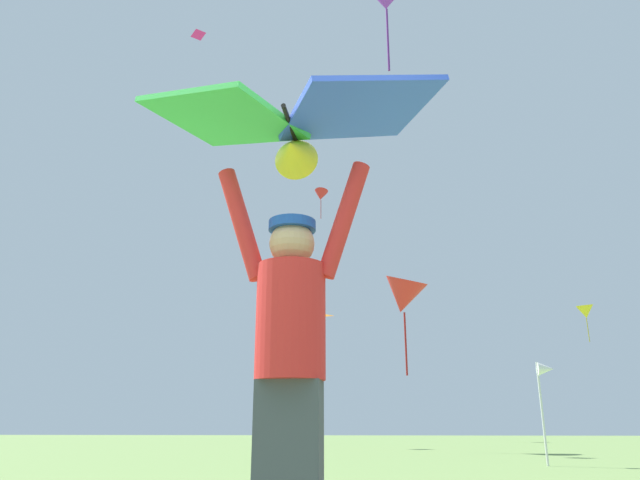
# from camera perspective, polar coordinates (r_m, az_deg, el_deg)

# --- Properties ---
(kite_flyer_person) EXTENTS (0.81, 0.34, 1.92)m
(kite_flyer_person) POSITION_cam_1_polar(r_m,az_deg,el_deg) (2.87, -2.90, -11.06)
(kite_flyer_person) COLOR #424751
(kite_flyer_person) RESTS_ON ground
(held_stunt_kite) EXTENTS (1.63, 0.87, 0.39)m
(held_stunt_kite) POSITION_cam_1_polar(r_m,az_deg,el_deg) (3.18, -2.76, 11.02)
(held_stunt_kite) COLOR black
(distant_kite_magenta_mid_right) EXTENTS (0.47, 0.49, 0.21)m
(distant_kite_magenta_mid_right) POSITION_cam_1_polar(r_m,az_deg,el_deg) (24.78, -11.72, 18.91)
(distant_kite_magenta_mid_right) COLOR #DB2393
(distant_kite_red_low_left) EXTENTS (1.93, 1.95, 3.07)m
(distant_kite_red_low_left) POSITION_cam_1_polar(r_m,az_deg,el_deg) (18.00, 8.10, -5.41)
(distant_kite_red_low_left) COLOR red
(distant_kite_yellow_high_left) EXTENTS (1.16, 1.19, 1.94)m
(distant_kite_yellow_high_left) POSITION_cam_1_polar(r_m,az_deg,el_deg) (33.13, 24.31, -6.35)
(distant_kite_yellow_high_left) COLOR yellow
(distant_kite_orange_overhead_distant) EXTENTS (0.70, 0.68, 0.30)m
(distant_kite_orange_overhead_distant) POSITION_cam_1_polar(r_m,az_deg,el_deg) (21.30, 0.18, -7.23)
(distant_kite_orange_overhead_distant) COLOR orange
(distant_kite_red_far_center) EXTENTS (1.07, 1.10, 2.02)m
(distant_kite_red_far_center) POSITION_cam_1_polar(r_m,az_deg,el_deg) (37.62, 0.09, 4.34)
(distant_kite_red_far_center) COLOR red
(marker_flag) EXTENTS (0.30, 0.24, 1.74)m
(marker_flag) POSITION_cam_1_polar(r_m,az_deg,el_deg) (11.42, 20.96, -12.13)
(marker_flag) COLOR silver
(marker_flag) RESTS_ON ground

